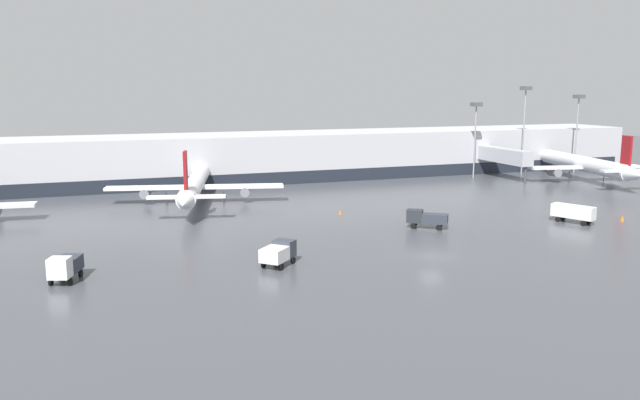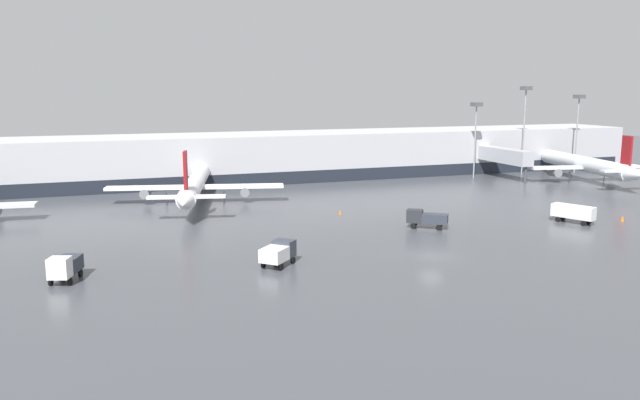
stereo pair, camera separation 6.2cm
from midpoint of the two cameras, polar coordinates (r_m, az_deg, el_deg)
ground_plane at (r=67.93m, az=10.19°, el=-5.10°), size 320.00×320.00×0.00m
terminal_building at (r=123.85m, az=-4.07°, el=4.01°), size 160.00×30.52×9.00m
parked_jet_0 at (r=130.20m, az=23.14°, el=3.01°), size 22.64×35.41×9.71m
parked_jet_1 at (r=98.99m, az=-11.31°, el=1.45°), size 27.20×37.85×9.52m
service_truck_0 at (r=81.04m, az=9.69°, el=-1.62°), size 5.15×4.36×2.35m
service_truck_1 at (r=63.28m, az=-3.79°, el=-4.78°), size 4.46×4.50×2.38m
service_truck_2 at (r=62.75m, az=-22.28°, el=-5.61°), size 3.15×4.64×2.59m
service_truck_3 at (r=89.57m, az=22.15°, el=-1.01°), size 3.67×5.75×2.42m
traffic_cone_0 at (r=88.84m, az=1.88°, el=-1.11°), size 0.41×0.41×0.69m
traffic_cone_1 at (r=93.84m, az=25.94°, el=-1.52°), size 0.47×0.47×0.74m
apron_light_mast_0 at (r=128.09m, az=14.10°, el=7.37°), size 1.80×1.80×15.02m
apron_light_mast_1 at (r=136.66m, az=18.27°, el=8.25°), size 1.80×1.80×18.16m
apron_light_mast_2 at (r=143.57m, az=22.56°, el=7.57°), size 1.80×1.80×16.43m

